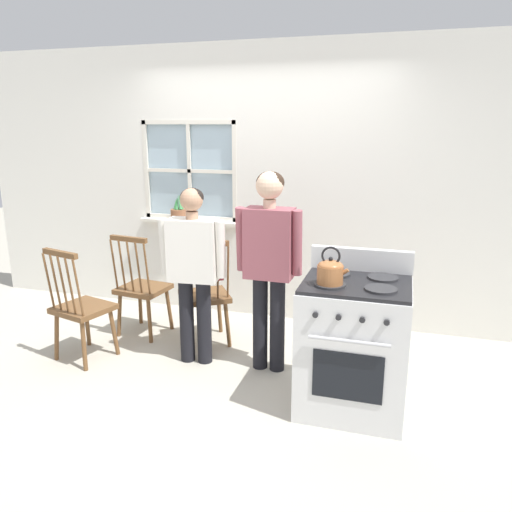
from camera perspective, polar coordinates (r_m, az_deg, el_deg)
ground_plane at (r=4.09m, az=-4.60°, el=-13.48°), size 16.00×16.00×0.00m
wall_back at (r=4.96m, az=1.33°, el=7.91°), size 6.40×0.16×2.70m
chair_by_window at (r=4.51m, az=-5.85°, el=-4.62°), size 0.57×0.57×0.98m
chair_near_wall at (r=4.80m, az=-12.92°, el=-3.71°), size 0.47×0.45×0.98m
chair_center_cluster at (r=4.43m, az=-19.37°, el=-5.74°), size 0.51×0.50×0.98m
person_elderly_left at (r=4.04m, az=-7.16°, el=-0.66°), size 0.55×0.25×1.46m
person_teen_center at (r=3.85m, az=1.52°, el=0.34°), size 0.52×0.23×1.60m
stove at (r=3.54m, az=11.09°, el=-9.89°), size 0.72×0.68×1.08m
kettle at (r=3.24m, az=8.50°, el=-1.69°), size 0.21×0.17×0.25m
potted_plant at (r=5.24m, az=-8.84°, el=5.01°), size 0.16×0.16×0.27m
handbag at (r=4.18m, az=-5.35°, el=-0.94°), size 0.25×0.25×0.31m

